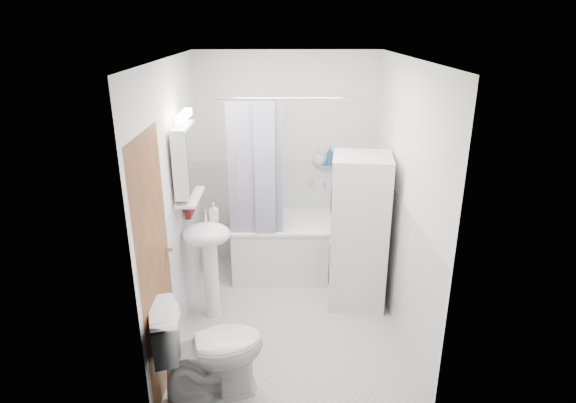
{
  "coord_description": "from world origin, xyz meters",
  "views": [
    {
      "loc": [
        -0.08,
        -3.96,
        2.67
      ],
      "look_at": [
        -0.01,
        0.15,
        1.13
      ],
      "focal_mm": 30.0,
      "sensor_mm": 36.0,
      "label": 1
    }
  ],
  "objects_px": {
    "bathtub": "(308,243)",
    "sink": "(208,249)",
    "toilet": "(209,349)",
    "washer_dryer": "(359,232)"
  },
  "relations": [
    {
      "from": "toilet",
      "to": "washer_dryer",
      "type": "bearing_deg",
      "value": -60.59
    },
    {
      "from": "bathtub",
      "to": "sink",
      "type": "bearing_deg",
      "value": -138.59
    },
    {
      "from": "bathtub",
      "to": "sink",
      "type": "height_order",
      "value": "sink"
    },
    {
      "from": "bathtub",
      "to": "toilet",
      "type": "xyz_separation_m",
      "value": [
        -0.83,
        -1.92,
        0.05
      ]
    },
    {
      "from": "washer_dryer",
      "to": "toilet",
      "type": "relative_size",
      "value": 1.86
    },
    {
      "from": "bathtub",
      "to": "washer_dryer",
      "type": "xyz_separation_m",
      "value": [
        0.46,
        -0.62,
        0.41
      ]
    },
    {
      "from": "sink",
      "to": "washer_dryer",
      "type": "xyz_separation_m",
      "value": [
        1.43,
        0.24,
        0.06
      ]
    },
    {
      "from": "bathtub",
      "to": "toilet",
      "type": "distance_m",
      "value": 2.09
    },
    {
      "from": "washer_dryer",
      "to": "sink",
      "type": "bearing_deg",
      "value": -163.0
    },
    {
      "from": "bathtub",
      "to": "toilet",
      "type": "relative_size",
      "value": 2.03
    }
  ]
}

